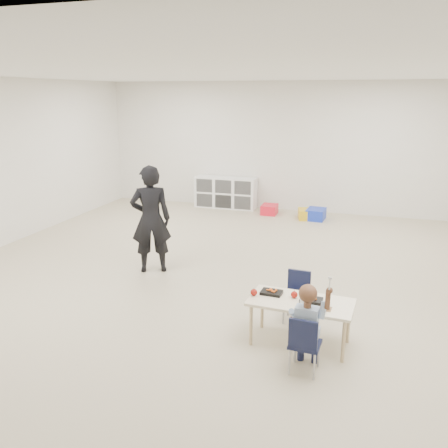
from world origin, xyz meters
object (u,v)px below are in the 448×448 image
(table, at_px, (300,322))
(cubby_shelf, at_px, (226,192))
(chair_near, at_px, (305,343))
(child, at_px, (306,327))
(adult, at_px, (151,219))

(table, xyz_separation_m, cubby_shelf, (-2.57, 5.64, 0.10))
(chair_near, distance_m, cubby_shelf, 6.70)
(child, relative_size, adult, 0.58)
(cubby_shelf, bearing_deg, adult, -87.60)
(chair_near, relative_size, child, 0.63)
(chair_near, distance_m, adult, 3.23)
(child, height_order, adult, adult)
(table, height_order, child, child)
(table, distance_m, chair_near, 0.51)
(child, bearing_deg, cubby_shelf, 117.12)
(table, distance_m, child, 0.55)
(cubby_shelf, bearing_deg, child, -66.29)
(child, distance_m, cubby_shelf, 6.70)
(child, bearing_deg, chair_near, 0.00)
(chair_near, xyz_separation_m, cubby_shelf, (-2.69, 6.13, 0.06))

